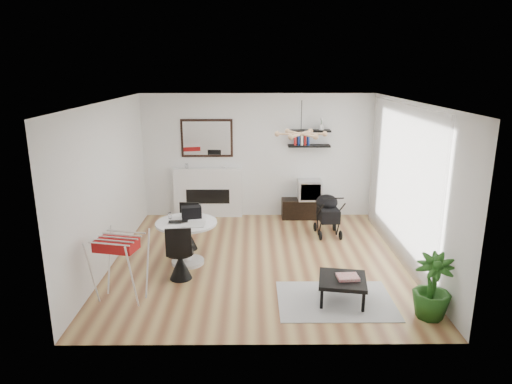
{
  "coord_description": "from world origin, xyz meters",
  "views": [
    {
      "loc": [
        -0.11,
        -7.31,
        3.23
      ],
      "look_at": [
        -0.05,
        0.4,
        1.11
      ],
      "focal_mm": 32.0,
      "sensor_mm": 36.0,
      "label": 1
    }
  ],
  "objects_px": {
    "tv_console": "(307,209)",
    "crt_tv": "(310,190)",
    "dining_table": "(187,236)",
    "drying_rack": "(120,267)",
    "fireplace": "(208,187)",
    "coffee_table": "(342,281)",
    "potted_plant": "(432,287)",
    "stroller": "(328,216)"
  },
  "relations": [
    {
      "from": "dining_table",
      "to": "stroller",
      "type": "bearing_deg",
      "value": 28.29
    },
    {
      "from": "crt_tv",
      "to": "drying_rack",
      "type": "height_order",
      "value": "drying_rack"
    },
    {
      "from": "drying_rack",
      "to": "coffee_table",
      "type": "height_order",
      "value": "drying_rack"
    },
    {
      "from": "fireplace",
      "to": "stroller",
      "type": "height_order",
      "value": "fireplace"
    },
    {
      "from": "fireplace",
      "to": "drying_rack",
      "type": "distance_m",
      "value": 3.91
    },
    {
      "from": "fireplace",
      "to": "dining_table",
      "type": "height_order",
      "value": "fireplace"
    },
    {
      "from": "tv_console",
      "to": "crt_tv",
      "type": "xyz_separation_m",
      "value": [
        0.03,
        -0.0,
        0.43
      ]
    },
    {
      "from": "drying_rack",
      "to": "coffee_table",
      "type": "relative_size",
      "value": 1.29
    },
    {
      "from": "crt_tv",
      "to": "dining_table",
      "type": "xyz_separation_m",
      "value": [
        -2.35,
        -2.42,
        -0.15
      ]
    },
    {
      "from": "stroller",
      "to": "fireplace",
      "type": "bearing_deg",
      "value": 150.94
    },
    {
      "from": "crt_tv",
      "to": "drying_rack",
      "type": "bearing_deg",
      "value": -130.3
    },
    {
      "from": "dining_table",
      "to": "drying_rack",
      "type": "xyz_separation_m",
      "value": [
        -0.77,
        -1.26,
        0.02
      ]
    },
    {
      "from": "stroller",
      "to": "potted_plant",
      "type": "relative_size",
      "value": 1.0
    },
    {
      "from": "stroller",
      "to": "coffee_table",
      "type": "bearing_deg",
      "value": -98.58
    },
    {
      "from": "crt_tv",
      "to": "coffee_table",
      "type": "bearing_deg",
      "value": -89.58
    },
    {
      "from": "tv_console",
      "to": "crt_tv",
      "type": "distance_m",
      "value": 0.43
    },
    {
      "from": "tv_console",
      "to": "dining_table",
      "type": "relative_size",
      "value": 1.11
    },
    {
      "from": "tv_console",
      "to": "crt_tv",
      "type": "bearing_deg",
      "value": -5.58
    },
    {
      "from": "crt_tv",
      "to": "tv_console",
      "type": "bearing_deg",
      "value": 174.42
    },
    {
      "from": "coffee_table",
      "to": "stroller",
      "type": "bearing_deg",
      "value": 85.43
    },
    {
      "from": "fireplace",
      "to": "coffee_table",
      "type": "xyz_separation_m",
      "value": [
        2.26,
        -3.86,
        -0.38
      ]
    },
    {
      "from": "tv_console",
      "to": "stroller",
      "type": "distance_m",
      "value": 1.07
    },
    {
      "from": "stroller",
      "to": "crt_tv",
      "type": "bearing_deg",
      "value": 99.38
    },
    {
      "from": "crt_tv",
      "to": "potted_plant",
      "type": "distance_m",
      "value": 4.32
    },
    {
      "from": "dining_table",
      "to": "potted_plant",
      "type": "height_order",
      "value": "potted_plant"
    },
    {
      "from": "crt_tv",
      "to": "dining_table",
      "type": "bearing_deg",
      "value": -134.19
    },
    {
      "from": "fireplace",
      "to": "drying_rack",
      "type": "xyz_separation_m",
      "value": [
        -0.88,
        -3.81,
        -0.17
      ]
    },
    {
      "from": "fireplace",
      "to": "dining_table",
      "type": "distance_m",
      "value": 2.56
    },
    {
      "from": "fireplace",
      "to": "crt_tv",
      "type": "xyz_separation_m",
      "value": [
        2.23,
        -0.13,
        -0.04
      ]
    },
    {
      "from": "fireplace",
      "to": "potted_plant",
      "type": "relative_size",
      "value": 2.44
    },
    {
      "from": "dining_table",
      "to": "coffee_table",
      "type": "xyz_separation_m",
      "value": [
        2.38,
        -1.3,
        -0.18
      ]
    },
    {
      "from": "tv_console",
      "to": "crt_tv",
      "type": "relative_size",
      "value": 2.25
    },
    {
      "from": "drying_rack",
      "to": "tv_console",
      "type": "bearing_deg",
      "value": 62.91
    },
    {
      "from": "tv_console",
      "to": "coffee_table",
      "type": "height_order",
      "value": "tv_console"
    },
    {
      "from": "coffee_table",
      "to": "potted_plant",
      "type": "relative_size",
      "value": 0.85
    },
    {
      "from": "drying_rack",
      "to": "stroller",
      "type": "height_order",
      "value": "drying_rack"
    },
    {
      "from": "dining_table",
      "to": "potted_plant",
      "type": "bearing_deg",
      "value": -26.78
    },
    {
      "from": "tv_console",
      "to": "drying_rack",
      "type": "relative_size",
      "value": 1.16
    },
    {
      "from": "dining_table",
      "to": "stroller",
      "type": "height_order",
      "value": "stroller"
    },
    {
      "from": "crt_tv",
      "to": "stroller",
      "type": "xyz_separation_m",
      "value": [
        0.24,
        -1.02,
        -0.26
      ]
    },
    {
      "from": "potted_plant",
      "to": "crt_tv",
      "type": "bearing_deg",
      "value": 105.03
    },
    {
      "from": "fireplace",
      "to": "coffee_table",
      "type": "height_order",
      "value": "fireplace"
    }
  ]
}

